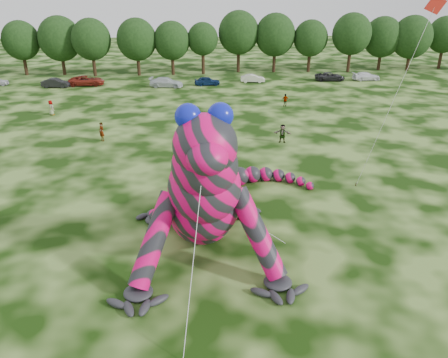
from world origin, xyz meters
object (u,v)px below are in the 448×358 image
car_3 (166,82)px  tree_11 (275,43)px  tree_13 (351,43)px  car_1 (56,83)px  car_6 (330,77)px  spectator_0 (102,132)px  tree_6 (92,48)px  car_5 (253,78)px  tree_16 (443,42)px  car_2 (87,81)px  tree_12 (310,46)px  car_7 (366,76)px  tree_10 (239,42)px  tree_4 (22,48)px  car_4 (207,81)px  spectator_5 (282,133)px  inflatable_gecko (200,162)px  tree_14 (382,43)px  spectator_4 (51,108)px  tree_9 (203,48)px  tree_5 (61,46)px  tree_7 (137,47)px  flying_kite (429,20)px  tree_15 (411,43)px  tree_8 (172,48)px  spectator_3 (285,100)px

car_3 → tree_11: bearing=-48.2°
tree_13 → car_1: tree_13 is taller
car_6 → car_3: bearing=98.2°
tree_11 → spectator_0: bearing=-123.3°
tree_6 → car_5: 27.61m
tree_16 → car_2: tree_16 is taller
tree_12 → car_7: 11.88m
tree_10 → car_3: size_ratio=2.08×
tree_4 → car_4: (30.94, -11.27, -3.86)m
car_4 → spectator_5: 28.51m
inflatable_gecko → tree_12: 58.64m
tree_13 → car_3: 34.07m
tree_4 → spectator_5: (37.06, -39.11, -3.62)m
tree_14 → car_4: (-32.17, -11.28, -4.03)m
tree_4 → car_1: bearing=-54.3°
car_4 → car_7: 26.24m
tree_10 → car_6: (14.07, -9.06, -4.58)m
inflatable_gecko → car_5: (9.77, 46.10, -4.03)m
spectator_0 → spectator_4: bearing=177.7°
tree_9 → spectator_5: size_ratio=4.78×
car_7 → tree_14: bearing=-37.9°
car_6 → tree_10: bearing=59.2°
tree_9 → tree_13: size_ratio=0.86×
car_3 → car_7: 32.57m
tree_5 → tree_10: tree_10 is taller
inflatable_gecko → tree_4: (-28.55, 55.68, -0.14)m
spectator_0 → spectator_5: size_ratio=1.03×
spectator_0 → spectator_5: (17.76, -1.90, -0.03)m
tree_11 → tree_14: bearing=1.5°
tree_7 → tree_16: size_ratio=1.01×
tree_12 → tree_16: tree_16 is taller
flying_kite → tree_6: flying_kite is taller
inflatable_gecko → tree_10: bearing=79.3°
tree_16 → car_3: bearing=-165.8°
inflatable_gecko → spectator_4: bearing=118.5°
tree_16 → car_3: (-50.43, -12.77, -3.95)m
tree_7 → car_2: size_ratio=1.76×
tree_6 → tree_14: tree_6 is taller
tree_7 → tree_14: size_ratio=1.01×
tree_15 → car_4: size_ratio=2.44×
tree_7 → car_5: bearing=-22.2°
tree_8 → tree_7: bearing=-178.2°
car_5 → spectator_5: 29.56m
flying_kite → car_4: 44.57m
tree_7 → spectator_4: tree_7 is taller
tree_4 → car_2: size_ratio=1.68×
flying_kite → spectator_5: flying_kite is taller
tree_4 → tree_15: (68.11, -0.94, 0.29)m
car_5 → spectator_3: size_ratio=2.40×
car_4 → spectator_3: spectator_3 is taller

